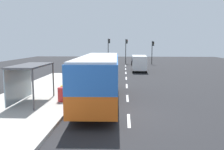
{
  "coord_description": "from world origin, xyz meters",
  "views": [
    {
      "loc": [
        -0.03,
        -12.74,
        4.04
      ],
      "look_at": [
        -1.0,
        5.82,
        1.5
      ],
      "focal_mm": 36.83,
      "sensor_mm": 36.0,
      "label": 1
    }
  ],
  "objects_px": {
    "recycling_bin_red": "(62,94)",
    "traffic_light_near_side": "(153,49)",
    "recycling_bin_orange": "(67,90)",
    "white_van": "(139,62)",
    "sedan_near": "(136,61)",
    "traffic_light_far_side": "(109,47)",
    "traffic_light_median": "(126,47)",
    "bus_shelter": "(27,74)",
    "recycling_bin_yellow": "(64,92)",
    "bus": "(99,76)"
  },
  "relations": [
    {
      "from": "recycling_bin_red",
      "to": "traffic_light_near_side",
      "type": "relative_size",
      "value": 0.21
    },
    {
      "from": "recycling_bin_orange",
      "to": "white_van",
      "type": "bearing_deg",
      "value": 69.87
    },
    {
      "from": "sedan_near",
      "to": "recycling_bin_red",
      "type": "bearing_deg",
      "value": -102.38
    },
    {
      "from": "traffic_light_near_side",
      "to": "traffic_light_far_side",
      "type": "bearing_deg",
      "value": 174.69
    },
    {
      "from": "traffic_light_far_side",
      "to": "traffic_light_median",
      "type": "bearing_deg",
      "value": 12.87
    },
    {
      "from": "traffic_light_near_side",
      "to": "traffic_light_far_side",
      "type": "height_order",
      "value": "traffic_light_far_side"
    },
    {
      "from": "recycling_bin_orange",
      "to": "bus_shelter",
      "type": "xyz_separation_m",
      "value": [
        -2.21,
        -1.68,
        1.44
      ]
    },
    {
      "from": "sedan_near",
      "to": "traffic_light_near_side",
      "type": "bearing_deg",
      "value": 11.94
    },
    {
      "from": "recycling_bin_orange",
      "to": "sedan_near",
      "type": "bearing_deg",
      "value": 77.02
    },
    {
      "from": "recycling_bin_red",
      "to": "traffic_light_near_side",
      "type": "xyz_separation_m",
      "value": [
        9.71,
        30.28,
        2.4
      ]
    },
    {
      "from": "sedan_near",
      "to": "traffic_light_far_side",
      "type": "distance_m",
      "value": 6.16
    },
    {
      "from": "recycling_bin_orange",
      "to": "traffic_light_near_side",
      "type": "xyz_separation_m",
      "value": [
        9.71,
        28.88,
        2.4
      ]
    },
    {
      "from": "traffic_light_near_side",
      "to": "bus_shelter",
      "type": "height_order",
      "value": "traffic_light_near_side"
    },
    {
      "from": "white_van",
      "to": "traffic_light_far_side",
      "type": "height_order",
      "value": "traffic_light_far_side"
    },
    {
      "from": "recycling_bin_yellow",
      "to": "bus_shelter",
      "type": "xyz_separation_m",
      "value": [
        -2.21,
        -0.98,
        1.44
      ]
    },
    {
      "from": "traffic_light_far_side",
      "to": "bus_shelter",
      "type": "relative_size",
      "value": 1.26
    },
    {
      "from": "traffic_light_median",
      "to": "bus_shelter",
      "type": "distance_m",
      "value": 32.89
    },
    {
      "from": "bus",
      "to": "recycling_bin_orange",
      "type": "distance_m",
      "value": 2.85
    },
    {
      "from": "recycling_bin_red",
      "to": "white_van",
      "type": "bearing_deg",
      "value": 71.26
    },
    {
      "from": "recycling_bin_red",
      "to": "bus",
      "type": "bearing_deg",
      "value": 15.27
    },
    {
      "from": "sedan_near",
      "to": "recycling_bin_yellow",
      "type": "xyz_separation_m",
      "value": [
        -6.5,
        -28.9,
        -0.14
      ]
    },
    {
      "from": "recycling_bin_yellow",
      "to": "traffic_light_near_side",
      "type": "bearing_deg",
      "value": 71.83
    },
    {
      "from": "traffic_light_near_side",
      "to": "bus_shelter",
      "type": "distance_m",
      "value": 32.81
    },
    {
      "from": "bus",
      "to": "traffic_light_far_side",
      "type": "xyz_separation_m",
      "value": [
        -1.39,
        30.4,
        1.51
      ]
    },
    {
      "from": "traffic_light_near_side",
      "to": "traffic_light_far_side",
      "type": "xyz_separation_m",
      "value": [
        -8.61,
        0.8,
        0.3
      ]
    },
    {
      "from": "recycling_bin_orange",
      "to": "traffic_light_far_side",
      "type": "distance_m",
      "value": 29.82
    },
    {
      "from": "recycling_bin_orange",
      "to": "traffic_light_far_side",
      "type": "height_order",
      "value": "traffic_light_far_side"
    },
    {
      "from": "sedan_near",
      "to": "recycling_bin_yellow",
      "type": "bearing_deg",
      "value": -102.67
    },
    {
      "from": "white_van",
      "to": "recycling_bin_orange",
      "type": "relative_size",
      "value": 5.53
    },
    {
      "from": "traffic_light_far_side",
      "to": "traffic_light_near_side",
      "type": "bearing_deg",
      "value": -5.31
    },
    {
      "from": "white_van",
      "to": "recycling_bin_red",
      "type": "relative_size",
      "value": 5.53
    },
    {
      "from": "recycling_bin_red",
      "to": "sedan_near",
      "type": "bearing_deg",
      "value": 77.62
    },
    {
      "from": "bus",
      "to": "bus_shelter",
      "type": "distance_m",
      "value": 4.8
    },
    {
      "from": "recycling_bin_red",
      "to": "recycling_bin_yellow",
      "type": "bearing_deg",
      "value": 90.0
    },
    {
      "from": "recycling_bin_red",
      "to": "traffic_light_far_side",
      "type": "relative_size",
      "value": 0.19
    },
    {
      "from": "recycling_bin_yellow",
      "to": "recycling_bin_orange",
      "type": "distance_m",
      "value": 0.7
    },
    {
      "from": "sedan_near",
      "to": "bus_shelter",
      "type": "bearing_deg",
      "value": -106.26
    },
    {
      "from": "traffic_light_near_side",
      "to": "traffic_light_far_side",
      "type": "distance_m",
      "value": 8.65
    },
    {
      "from": "bus",
      "to": "bus_shelter",
      "type": "bearing_deg",
      "value": -168.5
    },
    {
      "from": "recycling_bin_yellow",
      "to": "traffic_light_median",
      "type": "height_order",
      "value": "traffic_light_median"
    },
    {
      "from": "recycling_bin_red",
      "to": "bus_shelter",
      "type": "relative_size",
      "value": 0.24
    },
    {
      "from": "bus_shelter",
      "to": "sedan_near",
      "type": "bearing_deg",
      "value": 73.74
    },
    {
      "from": "traffic_light_median",
      "to": "traffic_light_far_side",
      "type": "bearing_deg",
      "value": -167.13
    },
    {
      "from": "white_van",
      "to": "traffic_light_median",
      "type": "relative_size",
      "value": 1.06
    },
    {
      "from": "bus",
      "to": "traffic_light_median",
      "type": "xyz_separation_m",
      "value": [
        2.11,
        31.2,
        1.47
      ]
    },
    {
      "from": "recycling_bin_yellow",
      "to": "traffic_light_median",
      "type": "distance_m",
      "value": 31.63
    },
    {
      "from": "sedan_near",
      "to": "recycling_bin_yellow",
      "type": "relative_size",
      "value": 4.67
    },
    {
      "from": "bus",
      "to": "traffic_light_near_side",
      "type": "height_order",
      "value": "traffic_light_near_side"
    },
    {
      "from": "bus",
      "to": "sedan_near",
      "type": "height_order",
      "value": "bus"
    },
    {
      "from": "traffic_light_far_side",
      "to": "bus_shelter",
      "type": "xyz_separation_m",
      "value": [
        -3.31,
        -31.35,
        -1.26
      ]
    }
  ]
}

